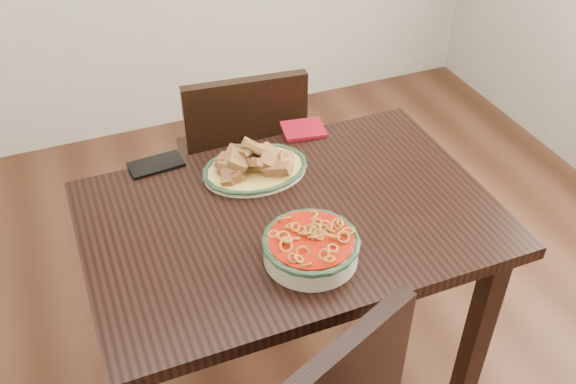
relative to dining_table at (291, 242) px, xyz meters
name	(u,v)px	position (x,y,z in m)	size (l,w,h in m)	color
floor	(295,368)	(0.03, 0.03, -0.64)	(3.50, 3.50, 0.00)	#3A1E12
dining_table	(291,242)	(0.00, 0.00, 0.00)	(1.13, 0.75, 0.75)	black
chair_far	(242,160)	(0.06, 0.63, -0.14)	(0.46, 0.46, 0.89)	black
fish_plate	(255,160)	(-0.03, 0.21, 0.15)	(0.31, 0.24, 0.11)	beige
noodle_bowl	(311,245)	(-0.02, -0.18, 0.15)	(0.25, 0.25, 0.08)	beige
smartphone	(156,165)	(-0.29, 0.36, 0.11)	(0.16, 0.09, 0.01)	black
napkin	(303,129)	(0.19, 0.37, 0.11)	(0.13, 0.11, 0.01)	maroon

